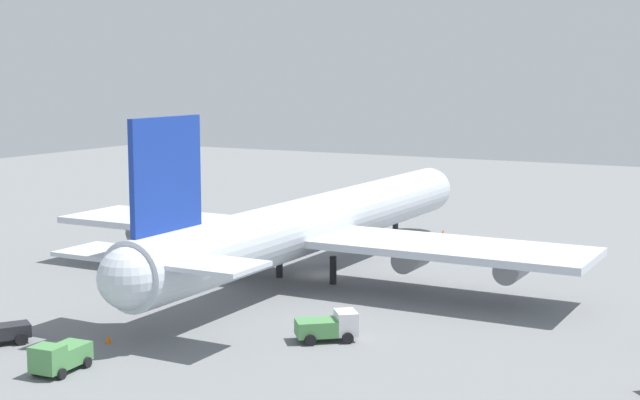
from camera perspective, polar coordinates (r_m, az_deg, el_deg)
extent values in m
plane|color=slate|center=(98.00, 0.00, -4.60)|extent=(263.95, 263.95, 0.00)
cylinder|color=silver|center=(96.94, 0.00, -1.33)|extent=(60.77, 5.70, 5.70)
sphere|color=silver|center=(124.23, 6.69, 0.65)|extent=(5.59, 5.59, 5.59)
sphere|color=silver|center=(72.15, -11.61, -4.69)|extent=(4.84, 4.84, 4.84)
cube|color=#19389E|center=(74.69, -9.37, 1.55)|extent=(8.51, 0.50, 9.12)
cube|color=silver|center=(72.04, -6.96, -3.91)|extent=(5.47, 8.55, 0.36)
cube|color=silver|center=(77.61, -12.49, -3.19)|extent=(5.47, 8.55, 0.36)
cube|color=silver|center=(88.11, 7.81, -2.90)|extent=(10.33, 27.09, 0.70)
cube|color=silver|center=(102.69, -8.32, -1.38)|extent=(10.33, 27.09, 0.70)
cylinder|color=gray|center=(90.79, 5.62, -3.54)|extent=(4.56, 2.39, 2.39)
cylinder|color=gray|center=(87.49, 11.69, -4.10)|extent=(4.56, 2.39, 2.39)
cylinder|color=gray|center=(101.40, -6.13, -2.34)|extent=(4.56, 2.39, 2.39)
cylinder|color=gray|center=(107.33, -10.54, -1.86)|extent=(4.56, 2.39, 2.39)
cylinder|color=black|center=(114.88, 4.63, -2.06)|extent=(0.70, 0.70, 2.82)
cylinder|color=black|center=(93.64, 0.80, -4.31)|extent=(0.70, 0.70, 2.82)
cylinder|color=black|center=(96.64, -2.50, -3.93)|extent=(0.70, 0.70, 2.82)
cube|color=#4C8C4C|center=(68.45, -16.31, -9.31)|extent=(1.89, 2.29, 1.86)
cube|color=#4C8C4C|center=(70.19, -15.10, -9.05)|extent=(3.00, 2.39, 1.35)
cylinder|color=black|center=(69.45, -17.03, -9.89)|extent=(0.80, 0.34, 0.78)
cylinder|color=black|center=(68.01, -15.51, -10.21)|extent=(0.80, 0.34, 0.78)
cylinder|color=black|center=(71.51, -15.54, -9.31)|extent=(0.80, 0.34, 0.78)
cylinder|color=black|center=(70.10, -14.04, -9.61)|extent=(0.80, 0.34, 0.78)
cube|color=#232328|center=(77.69, -18.41, -7.59)|extent=(3.50, 3.20, 1.01)
cylinder|color=black|center=(78.90, -18.06, -7.71)|extent=(0.98, 0.78, 0.99)
cylinder|color=black|center=(76.95, -17.78, -8.10)|extent=(0.98, 0.78, 0.99)
cube|color=silver|center=(74.61, 1.60, -7.50)|extent=(2.74, 2.65, 1.87)
cube|color=#4C8C4C|center=(74.24, -0.23, -7.82)|extent=(3.75, 3.90, 1.26)
cylinder|color=black|center=(73.70, 1.71, -8.45)|extent=(0.80, 0.89, 0.92)
cylinder|color=black|center=(75.98, 1.31, -7.95)|extent=(0.80, 0.89, 0.92)
cylinder|color=black|center=(73.15, -0.59, -8.57)|extent=(0.80, 0.89, 0.92)
cylinder|color=black|center=(75.44, -0.92, -8.06)|extent=(0.80, 0.89, 0.92)
cone|color=orange|center=(123.55, 7.54, -1.93)|extent=(0.39, 0.39, 0.56)
cone|color=orange|center=(75.76, -12.81, -8.28)|extent=(0.49, 0.49, 0.70)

